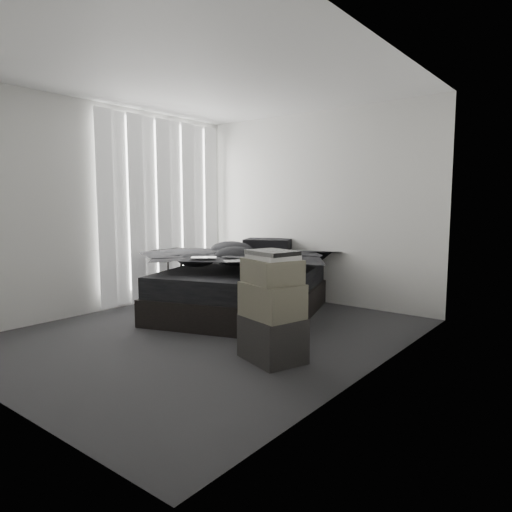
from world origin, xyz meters
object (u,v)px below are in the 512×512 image
Objects in this scene: bed at (245,299)px; box_lower at (272,338)px; laptop at (279,246)px; side_stand at (182,281)px.

bed is 4.36× the size of box_lower.
bed is at bearing 136.77° from box_lower.
laptop is 1.85m from box_lower.
side_stand reaches higher than box_lower.
bed is 3.72× the size of side_stand.
bed is at bearing -154.50° from laptop.
bed is 1.84m from box_lower.
laptop is 1.52m from side_stand.
laptop is 0.70× the size of box_lower.
laptop is (0.38, 0.19, 0.68)m from bed.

